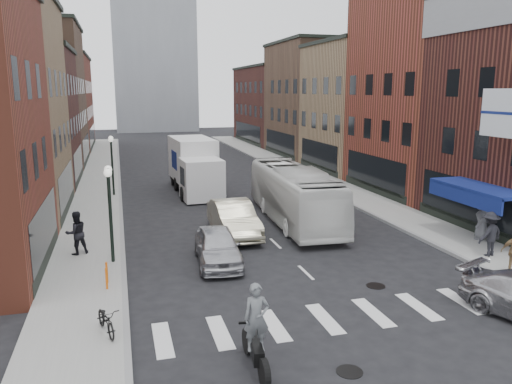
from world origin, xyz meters
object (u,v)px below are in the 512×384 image
Objects in this scene: billboard_sign at (510,115)px; transit_bus at (294,194)px; box_truck at (195,166)px; streetlamp_near at (109,196)px; ped_right_a at (490,234)px; streetlamp_far at (112,154)px; ped_left_solo at (76,233)px; parked_bicycle at (106,320)px; sedan_left_far at (234,219)px; bike_rack at (107,275)px; motorcycle_rider at (256,330)px; ped_right_c at (483,219)px; sedan_left_near at (218,246)px.

billboard_sign is 0.34× the size of transit_bus.
billboard_sign reaches higher than box_truck.
ped_right_a is at bearing -12.82° from streetlamp_near.
ped_left_solo is at bearing -96.74° from streetlamp_far.
box_truck is 21.40m from parked_bicycle.
ped_right_a is at bearing -6.07° from parked_bicycle.
sedan_left_far is (5.81, -11.12, -2.05)m from streetlamp_far.
sedan_left_far is 11.07m from parked_bicycle.
bike_rack is 0.51× the size of parked_bicycle.
ped_left_solo is at bearing 164.34° from billboard_sign.
ped_right_c is at bearing 37.19° from motorcycle_rider.
bike_rack is 4.33m from ped_left_solo.
bike_rack is 0.42× the size of ped_left_solo.
ped_left_solo is (-5.72, 2.40, 0.35)m from sedan_left_near.
sedan_left_near is 11.62m from ped_right_a.
streetlamp_far reaches higher than bike_rack.
bike_rack is at bearing 177.17° from billboard_sign.
bike_rack is at bearing -94.24° from streetlamp_near.
sedan_left_far is 11.69m from ped_right_a.
streetlamp_far is 22.97m from ped_right_c.
streetlamp_far is at bearing 90.00° from streetlamp_near.
motorcycle_rider reaches higher than ped_left_solo.
billboard_sign reaches higher than sedan_left_far.
sedan_left_near is 2.32× the size of ped_left_solo.
ped_right_c reaches higher than parked_bicycle.
motorcycle_rider is (3.60, -9.27, -1.80)m from streetlamp_near.
motorcycle_rider is at bearing -97.95° from box_truck.
sedan_left_near is 6.21m from ped_left_solo.
parked_bicycle is (-5.96, -9.32, -0.30)m from sedan_left_far.
streetlamp_far is at bearing 105.46° from motorcycle_rider.
billboard_sign reaches higher than parked_bicycle.
box_truck reaches higher than parked_bicycle.
motorcycle_rider reaches higher than sedan_left_far.
streetlamp_far is 12.82m from ped_left_solo.
ped_right_c is (11.34, -15.54, -0.71)m from box_truck.
bike_rack is 8.21m from sedan_left_far.
sedan_left_near is (-11.75, 2.50, -5.38)m from billboard_sign.
ped_left_solo is (-7.09, -12.74, -0.75)m from box_truck.
streetlamp_near and streetlamp_far have the same top height.
box_truck reaches higher than bike_rack.
parked_bicycle is at bearing 76.65° from ped_left_solo.
transit_bus is 10.16m from ped_right_a.
transit_bus is 14.82m from parked_bicycle.
ped_right_a is at bearing -63.65° from box_truck.
ped_left_solo is at bearing 107.46° from bike_rack.
ped_right_a reaches higher than bike_rack.
streetlamp_near is at bearing -153.57° from sedan_left_far.
sedan_left_far is 7.45m from ped_left_solo.
sedan_left_near is (4.23, -1.00, -2.16)m from streetlamp_near.
transit_bus is 7.86m from sedan_left_near.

